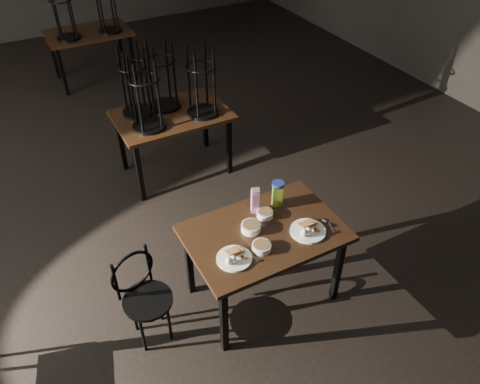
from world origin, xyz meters
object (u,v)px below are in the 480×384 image
main_table (264,238)px  bentwood_chair (142,291)px  juice_carton (255,200)px  water_bottle (278,193)px

main_table → bentwood_chair: (-0.98, 0.12, -0.20)m
juice_carton → water_bottle: size_ratio=1.11×
main_table → bentwood_chair: bearing=173.1°
juice_carton → bentwood_chair: bearing=-173.4°
main_table → water_bottle: water_bottle is taller
main_table → bentwood_chair: 1.01m
juice_carton → water_bottle: juice_carton is taller
water_bottle → main_table: bearing=-137.7°
main_table → juice_carton: juice_carton is taller
main_table → bentwood_chair: bentwood_chair is taller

